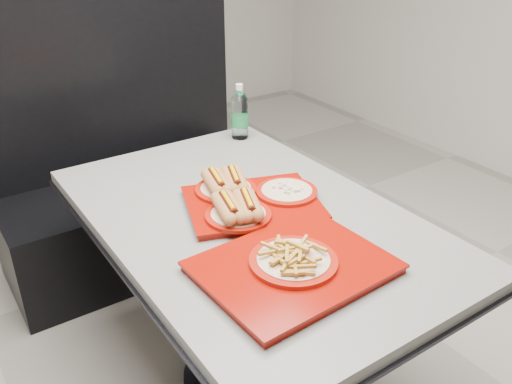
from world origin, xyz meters
TOP-DOWN VIEW (x-y plane):
  - ground at (0.00, 0.00)m, footprint 6.00×6.00m
  - diner_table at (0.00, 0.00)m, footprint 0.92×1.42m
  - booth_bench at (0.00, 1.09)m, footprint 1.30×0.57m
  - tray_near at (0.02, 0.04)m, footprint 0.52×0.46m
  - tray_far at (-0.08, -0.33)m, footprint 0.52×0.41m
  - water_bottle at (0.34, 0.59)m, footprint 0.08×0.08m

SIDE VIEW (x-z plane):
  - ground at x=0.00m, z-range 0.00..0.00m
  - booth_bench at x=0.00m, z-range -0.27..1.08m
  - diner_table at x=0.00m, z-range 0.21..0.96m
  - tray_far at x=-0.08m, z-range 0.73..0.83m
  - tray_near at x=0.02m, z-range 0.74..0.83m
  - water_bottle at x=0.34m, z-range 0.73..0.97m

